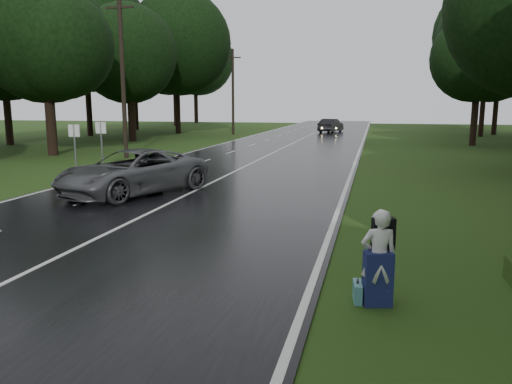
% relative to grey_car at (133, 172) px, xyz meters
% --- Properties ---
extents(ground, '(160.00, 160.00, 0.00)m').
position_rel_grey_car_xyz_m(ground, '(2.07, -9.27, -0.88)').
color(ground, '#244113').
rests_on(ground, ground).
extents(road, '(12.00, 140.00, 0.04)m').
position_rel_grey_car_xyz_m(road, '(2.07, 10.73, -0.86)').
color(road, black).
rests_on(road, ground).
extents(lane_center, '(0.12, 140.00, 0.01)m').
position_rel_grey_car_xyz_m(lane_center, '(2.07, 10.73, -0.84)').
color(lane_center, silver).
rests_on(lane_center, road).
extents(grey_car, '(4.94, 6.67, 1.68)m').
position_rel_grey_car_xyz_m(grey_car, '(0.00, 0.00, 0.00)').
color(grey_car, '#4F5054').
rests_on(grey_car, road).
extents(far_car, '(2.73, 5.07, 1.59)m').
position_rel_grey_car_xyz_m(far_car, '(3.83, 42.32, -0.05)').
color(far_car, black).
rests_on(far_car, road).
extents(hitchhiker, '(0.71, 0.67, 1.71)m').
position_rel_grey_car_xyz_m(hitchhiker, '(9.09, -8.73, -0.09)').
color(hitchhiker, silver).
rests_on(hitchhiker, ground).
extents(suitcase, '(0.19, 0.50, 0.34)m').
position_rel_grey_car_xyz_m(suitcase, '(8.75, -8.66, -0.71)').
color(suitcase, teal).
rests_on(suitcase, ground).
extents(utility_pole_mid, '(1.80, 0.28, 10.18)m').
position_rel_grey_car_xyz_m(utility_pole_mid, '(-6.43, 11.68, -0.88)').
color(utility_pole_mid, black).
rests_on(utility_pole_mid, ground).
extents(utility_pole_far, '(1.80, 0.28, 9.22)m').
position_rel_grey_car_xyz_m(utility_pole_far, '(-6.43, 36.46, -0.88)').
color(utility_pole_far, black).
rests_on(utility_pole_far, ground).
extents(road_sign_a, '(0.59, 0.10, 2.46)m').
position_rel_grey_car_xyz_m(road_sign_a, '(-5.13, 4.16, -0.88)').
color(road_sign_a, white).
rests_on(road_sign_a, ground).
extents(road_sign_b, '(0.60, 0.10, 2.48)m').
position_rel_grey_car_xyz_m(road_sign_b, '(-5.13, 6.59, -0.88)').
color(road_sign_b, white).
rests_on(road_sign_b, ground).
extents(tree_left_d, '(8.60, 8.60, 13.43)m').
position_rel_grey_car_xyz_m(tree_left_d, '(-12.11, 12.21, -0.88)').
color(tree_left_d, black).
rests_on(tree_left_d, ground).
extents(tree_left_e, '(8.63, 8.63, 13.49)m').
position_rel_grey_car_xyz_m(tree_left_e, '(-12.68, 24.79, -0.88)').
color(tree_left_e, black).
rests_on(tree_left_e, ground).
extents(tree_left_f, '(10.89, 10.89, 17.02)m').
position_rel_grey_car_xyz_m(tree_left_f, '(-13.16, 36.96, -0.88)').
color(tree_left_f, black).
rests_on(tree_left_f, ground).
extents(tree_right_e, '(8.33, 8.33, 13.02)m').
position_rel_grey_car_xyz_m(tree_right_e, '(16.75, 26.94, -0.88)').
color(tree_right_e, black).
rests_on(tree_right_e, ground).
extents(tree_right_f, '(10.51, 10.51, 16.42)m').
position_rel_grey_car_xyz_m(tree_right_f, '(19.55, 38.67, -0.88)').
color(tree_right_f, black).
rests_on(tree_right_f, ground).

